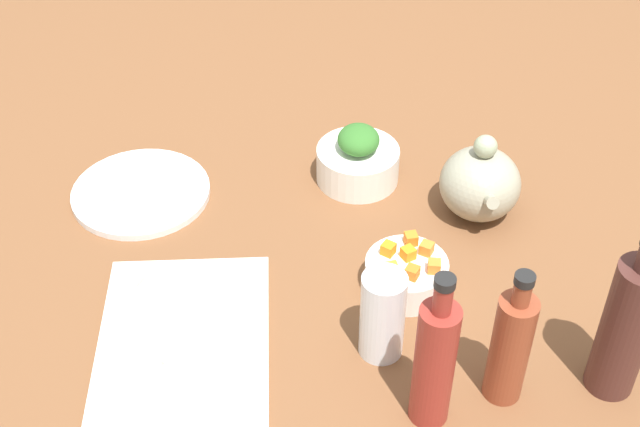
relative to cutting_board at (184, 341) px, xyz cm
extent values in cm
cube|color=brown|center=(-20.36, 20.46, -2.00)|extent=(190.00, 190.00, 3.00)
cube|color=silver|center=(0.00, 0.00, 0.00)|extent=(32.19, 24.34, 1.00)
cylinder|color=white|center=(-33.05, -8.51, 0.10)|extent=(22.92, 22.92, 1.20)
cylinder|color=white|center=(-34.89, 27.91, 2.55)|extent=(13.92, 13.92, 6.09)
cylinder|color=white|center=(-8.51, 32.23, 2.01)|extent=(12.16, 12.16, 5.01)
ellipsoid|color=#9E9C84|center=(-24.82, 46.31, 5.30)|extent=(13.24, 12.89, 11.61)
sphere|color=#99A785|center=(-24.82, 46.31, 12.59)|extent=(3.71, 3.71, 3.71)
cylinder|color=#9E9C84|center=(-19.19, 46.31, 6.75)|extent=(5.38, 2.00, 3.93)
cylinder|color=brown|center=(11.49, 41.99, 7.90)|extent=(5.03, 5.03, 16.81)
cylinder|color=brown|center=(11.49, 41.99, 18.00)|extent=(2.26, 2.26, 3.38)
cylinder|color=black|center=(11.49, 41.99, 20.29)|extent=(2.52, 2.52, 1.20)
cylinder|color=#492621|center=(11.18, 56.42, 10.05)|extent=(6.35, 6.35, 21.09)
cylinder|color=maroon|center=(14.31, 31.78, 9.08)|extent=(5.09, 5.09, 19.16)
cylinder|color=maroon|center=(14.31, 31.78, 20.72)|extent=(2.29, 2.29, 4.12)
cylinder|color=black|center=(14.31, 31.78, 23.37)|extent=(2.54, 2.54, 1.20)
cylinder|color=white|center=(3.11, 27.06, 6.32)|extent=(6.11, 6.11, 13.63)
cube|color=orange|center=(-10.66, 29.72, 5.41)|extent=(2.52, 2.52, 1.80)
cube|color=orange|center=(-6.33, 29.60, 5.41)|extent=(2.08, 2.08, 1.80)
cube|color=orange|center=(-9.53, 32.47, 5.41)|extent=(2.40, 2.40, 1.80)
cube|color=orange|center=(-5.56, 32.44, 5.41)|extent=(2.48, 2.48, 1.80)
cube|color=orange|center=(-10.35, 35.31, 5.41)|extent=(2.48, 2.48, 1.80)
cube|color=orange|center=(-6.55, 35.77, 5.41)|extent=(2.08, 2.08, 1.80)
cube|color=orange|center=(-12.57, 33.34, 5.41)|extent=(2.02, 2.02, 1.80)
ellipsoid|color=#326C28|center=(-34.89, 27.91, 7.67)|extent=(8.44, 7.74, 4.16)
cube|color=white|center=(-33.76, -9.79, 1.80)|extent=(3.07, 3.07, 2.20)
cube|color=white|center=(-29.97, -4.86, 1.80)|extent=(3.11, 3.11, 2.20)
cube|color=silver|center=(-28.76, -11.02, 1.80)|extent=(3.02, 3.02, 2.20)
cube|color=#FCE3D1|center=(-37.43, -10.85, 1.80)|extent=(2.33, 2.33, 2.20)
cube|color=white|center=(-35.25, -5.20, 1.80)|extent=(3.06, 3.06, 2.20)
pyramid|color=beige|center=(-0.99, 6.65, 2.01)|extent=(5.97, 5.67, 3.02)
pyramid|color=beige|center=(6.76, -1.79, 1.99)|extent=(6.38, 6.40, 2.98)
pyramid|color=beige|center=(10.98, 6.13, 1.85)|extent=(6.20, 5.98, 2.70)
pyramid|color=beige|center=(-8.51, 2.07, 1.63)|extent=(5.57, 5.55, 2.25)
pyramid|color=beige|center=(-0.61, -2.06, 1.53)|extent=(7.39, 7.38, 2.06)
pyramid|color=beige|center=(-9.60, -5.57, 1.79)|extent=(5.79, 5.70, 2.59)
camera|label=1|loc=(81.82, 12.87, 92.31)|focal=49.20mm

